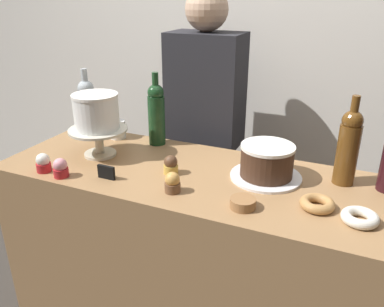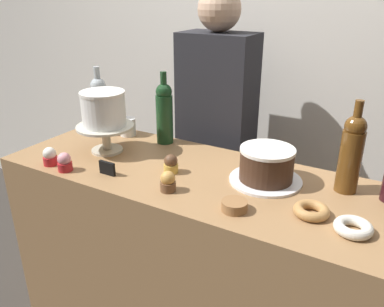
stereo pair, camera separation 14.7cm
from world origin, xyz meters
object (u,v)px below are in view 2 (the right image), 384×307
Objects in this scene: cupcake_caramel at (169,182)px; barista_figure at (216,145)px; wine_bottle_green at (164,112)px; cupcake_strawberry at (65,162)px; wine_bottle_amber at (351,152)px; white_layer_cake at (103,109)px; cookie_stack at (234,206)px; coffee_cup_ceramic at (128,127)px; wine_bottle_clear at (100,105)px; donut_maple at (311,211)px; chocolate_round_cake at (267,164)px; cake_stand_pedestal at (105,134)px; cupcake_vanilla at (50,157)px; price_sign_chalkboard at (107,168)px; donut_sugar at (353,227)px; cupcake_chocolate at (171,164)px.

barista_figure is at bearing 102.92° from cupcake_caramel.
wine_bottle_green is 4.38× the size of cupcake_strawberry.
white_layer_cake is at bearing -171.23° from wine_bottle_amber.
cookie_stack is 0.99× the size of coffee_cup_ceramic.
donut_maple is at bearing -12.48° from wine_bottle_clear.
wine_bottle_clear is (-0.17, 0.16, -0.05)m from white_layer_cake.
wine_bottle_amber is (0.81, -0.07, 0.00)m from wine_bottle_green.
wine_bottle_green is 0.48m from cupcake_caramel.
chocolate_round_cake is at bearing -46.17° from barista_figure.
cupcake_caramel reaches higher than donut_maple.
coffee_cup_ceramic is (-0.05, 0.21, -0.04)m from cake_stand_pedestal.
coffee_cup_ceramic is 0.05× the size of barista_figure.
cupcake_vanilla is 0.83m from barista_figure.
price_sign_chalkboard reaches higher than donut_maple.
cake_stand_pedestal is at bearing 87.55° from cupcake_strawberry.
cupcake_caramel is 0.25m from cookie_stack.
donut_maple is 0.99m from coffee_cup_ceramic.
white_layer_cake is at bearing -76.78° from coffee_cup_ceramic.
price_sign_chalkboard reaches higher than donut_sugar.
chocolate_round_cake is at bearing 23.19° from cupcake_strawberry.
donut_maple is 0.07× the size of barista_figure.
price_sign_chalkboard is at bearing -90.18° from wine_bottle_green.
price_sign_chalkboard is at bearing -99.64° from barista_figure.
coffee_cup_ceramic is at bearing -136.34° from barista_figure.
chocolate_round_cake reaches higher than cupcake_caramel.
cupcake_vanilla is 0.49m from cupcake_chocolate.
wine_bottle_clear is 4.65× the size of price_sign_chalkboard.
chocolate_round_cake is 0.60m from price_sign_chalkboard.
coffee_cup_ceramic is at bearing 103.22° from white_layer_cake.
price_sign_chalkboard is at bearing -47.84° from cake_stand_pedestal.
cake_stand_pedestal is 0.91m from donut_maple.
barista_figure is at bearing 140.53° from donut_sugar.
cupcake_vanilla is 0.26m from price_sign_chalkboard.
cookie_stack is (-0.35, -0.06, 0.00)m from donut_sugar.
chocolate_round_cake reaches higher than price_sign_chalkboard.
wine_bottle_amber is 0.29m from donut_sugar.
price_sign_chalkboard reaches higher than cookie_stack.
cupcake_vanilla is at bearing -120.66° from wine_bottle_green.
barista_figure reaches higher than white_layer_cake.
coffee_cup_ceramic is (0.05, 0.43, 0.01)m from cupcake_vanilla.
wine_bottle_amber is at bearing 30.41° from cupcake_caramel.
cake_stand_pedestal is 0.25m from cupcake_vanilla.
chocolate_round_cake reaches higher than donut_sugar.
cupcake_chocolate is at bearing -5.63° from white_layer_cake.
wine_bottle_amber is at bearing -5.11° from wine_bottle_green.
cupcake_vanilla is 0.87× the size of coffee_cup_ceramic.
chocolate_round_cake is 0.88m from wine_bottle_clear.
coffee_cup_ceramic is (-0.40, 0.24, 0.01)m from cupcake_chocolate.
white_layer_cake is 0.39m from cupcake_chocolate.
white_layer_cake is 0.57× the size of wine_bottle_clear.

